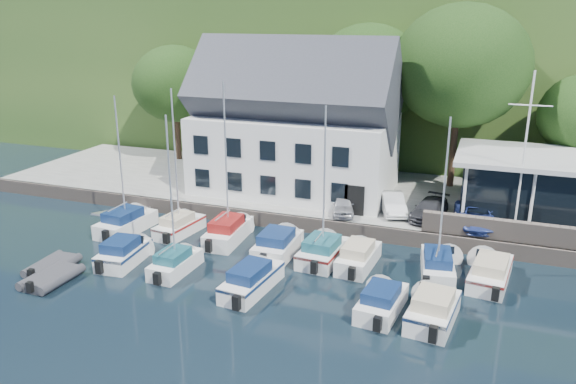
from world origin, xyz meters
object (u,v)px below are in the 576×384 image
car_white (392,203)px  dinghy_0 (52,264)px  car_dgrey (429,209)px  boat_r2_4 (433,307)px  boat_r1_3 (278,242)px  dinghy_1 (51,276)px  car_silver (343,204)px  boat_r1_6 (443,199)px  car_blue (476,215)px  boat_r1_4 (324,186)px  boat_r2_0 (123,251)px  boat_r2_3 (382,299)px  boat_r1_0 (120,160)px  boat_r2_2 (252,277)px  flagpole (524,155)px  club_pavilion (564,189)px  boat_r1_5 (359,254)px  boat_r1_2 (226,167)px  harbor_building (295,132)px  boat_r1_1 (176,171)px  boat_r1_7 (491,269)px  boat_r2_1 (171,201)px

car_white → dinghy_0: car_white is taller
car_dgrey → boat_r2_4: 11.33m
boat_r1_3 → dinghy_1: 12.39m
car_silver → boat_r1_6: 8.80m
car_blue → dinghy_0: car_blue is taller
boat_r1_4 → boat_r1_6: boat_r1_4 is taller
boat_r2_0 → boat_r2_3: bearing=-6.9°
boat_r1_0 → boat_r2_2: (10.89, -4.67, -4.03)m
car_silver → car_dgrey: (5.43, 0.98, 0.01)m
car_white → boat_r2_2: size_ratio=0.63×
car_dgrey → flagpole: bearing=0.4°
club_pavilion → boat_r1_5: bearing=-140.8°
car_blue → boat_r1_2: bearing=-170.5°
car_silver → harbor_building: bearing=125.8°
car_dgrey → boat_r1_1: bearing=-148.3°
car_silver → boat_r1_6: boat_r1_6 is taller
boat_r1_7 → boat_r2_3: boat_r1_7 is taller
boat_r1_4 → club_pavilion: bearing=38.4°
club_pavilion → boat_r1_7: 9.58m
boat_r1_4 → boat_r2_0: boat_r1_4 is taller
car_blue → club_pavilion: bearing=18.8°
boat_r1_1 → boat_r2_1: 5.60m
car_silver → boat_r1_5: size_ratio=0.61×
boat_r1_0 → boat_r1_7: (22.28, 0.52, -4.07)m
flagpole → boat_r1_5: (-8.13, -5.61, -5.05)m
club_pavilion → flagpole: (-2.78, -3.30, 2.73)m
boat_r2_3 → boat_r2_4: bearing=3.3°
car_dgrey → boat_r1_7: 7.23m
boat_r1_0 → dinghy_1: 8.69m
flagpole → boat_r2_0: 23.43m
boat_r2_1 → car_silver: bearing=56.7°
harbor_building → boat_r1_4: harbor_building is taller
car_blue → boat_r1_5: 8.55m
boat_r1_1 → club_pavilion: bearing=26.9°
boat_r2_2 → dinghy_1: (-10.25, -2.80, -0.37)m
boat_r1_1 → boat_r1_6: size_ratio=0.97×
boat_r1_3 → dinghy_0: size_ratio=1.85×
flagpole → boat_r1_5: flagpole is taller
boat_r1_3 → boat_r2_1: boat_r2_1 is taller
car_blue → boat_r1_1: boat_r1_1 is taller
car_blue → boat_r2_1: boat_r2_1 is taller
club_pavilion → boat_r2_0: bearing=-151.0°
club_pavilion → boat_r2_4: (-6.34, -13.57, -2.26)m
car_blue → dinghy_1: 24.71m
boat_r1_4 → boat_r2_2: (-2.36, -4.69, -3.76)m
boat_r2_2 → dinghy_1: bearing=-159.1°
car_blue → boat_r2_0: size_ratio=0.81×
boat_r1_4 → boat_r1_3: bearing=-176.0°
car_white → boat_r1_2: size_ratio=0.41×
car_dgrey → boat_r1_4: bearing=-117.5°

